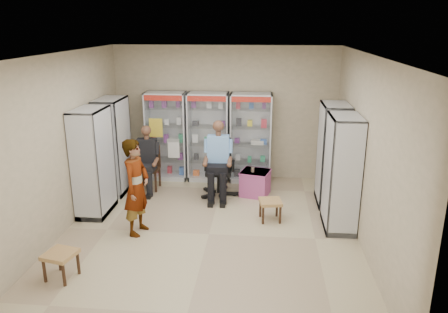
# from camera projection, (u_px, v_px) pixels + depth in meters

# --- Properties ---
(floor) EXTENTS (6.00, 6.00, 0.00)m
(floor) POSITION_uv_depth(u_px,v_px,m) (209.00, 234.00, 7.46)
(floor) COLOR tan
(floor) RESTS_ON ground
(room_shell) EXTENTS (5.02, 6.02, 3.01)m
(room_shell) POSITION_uv_depth(u_px,v_px,m) (208.00, 122.00, 6.88)
(room_shell) COLOR tan
(room_shell) RESTS_ON ground
(cabinet_back_left) EXTENTS (0.90, 0.50, 2.00)m
(cabinet_back_left) POSITION_uv_depth(u_px,v_px,m) (167.00, 136.00, 9.88)
(cabinet_back_left) COLOR #B0B3B8
(cabinet_back_left) RESTS_ON floor
(cabinet_back_mid) EXTENTS (0.90, 0.50, 2.00)m
(cabinet_back_mid) POSITION_uv_depth(u_px,v_px,m) (208.00, 137.00, 9.80)
(cabinet_back_mid) COLOR silver
(cabinet_back_mid) RESTS_ON floor
(cabinet_back_right) EXTENTS (0.90, 0.50, 2.00)m
(cabinet_back_right) POSITION_uv_depth(u_px,v_px,m) (251.00, 138.00, 9.71)
(cabinet_back_right) COLOR silver
(cabinet_back_right) RESTS_ON floor
(cabinet_right_far) EXTENTS (0.90, 0.50, 2.00)m
(cabinet_right_far) POSITION_uv_depth(u_px,v_px,m) (332.00, 155.00, 8.49)
(cabinet_right_far) COLOR silver
(cabinet_right_far) RESTS_ON floor
(cabinet_right_near) EXTENTS (0.90, 0.50, 2.00)m
(cabinet_right_near) POSITION_uv_depth(u_px,v_px,m) (342.00, 173.00, 7.45)
(cabinet_right_near) COLOR #B4B6BB
(cabinet_right_near) RESTS_ON floor
(cabinet_left_far) EXTENTS (0.90, 0.50, 2.00)m
(cabinet_left_far) POSITION_uv_depth(u_px,v_px,m) (113.00, 146.00, 9.08)
(cabinet_left_far) COLOR #B9BDC1
(cabinet_left_far) RESTS_ON floor
(cabinet_left_near) EXTENTS (0.90, 0.50, 2.00)m
(cabinet_left_near) POSITION_uv_depth(u_px,v_px,m) (93.00, 162.00, 8.03)
(cabinet_left_near) COLOR silver
(cabinet_left_near) RESTS_ON floor
(wooden_chair) EXTENTS (0.42, 0.42, 0.94)m
(wooden_chair) POSITION_uv_depth(u_px,v_px,m) (149.00, 168.00, 9.37)
(wooden_chair) COLOR black
(wooden_chair) RESTS_ON floor
(seated_customer) EXTENTS (0.44, 0.60, 1.34)m
(seated_customer) POSITION_uv_depth(u_px,v_px,m) (148.00, 160.00, 9.26)
(seated_customer) COLOR black
(seated_customer) RESTS_ON floor
(office_chair) EXTENTS (0.67, 0.67, 1.19)m
(office_chair) POSITION_uv_depth(u_px,v_px,m) (219.00, 168.00, 8.96)
(office_chair) COLOR black
(office_chair) RESTS_ON floor
(seated_shopkeeper) EXTENTS (0.52, 0.71, 1.52)m
(seated_shopkeeper) POSITION_uv_depth(u_px,v_px,m) (219.00, 162.00, 8.86)
(seated_shopkeeper) COLOR #62A0C3
(seated_shopkeeper) RESTS_ON floor
(pink_trunk) EXTENTS (0.66, 0.64, 0.52)m
(pink_trunk) POSITION_uv_depth(u_px,v_px,m) (255.00, 183.00, 9.10)
(pink_trunk) COLOR #AA447B
(pink_trunk) RESTS_ON floor
(tea_glass) EXTENTS (0.07, 0.07, 0.10)m
(tea_glass) POSITION_uv_depth(u_px,v_px,m) (253.00, 170.00, 8.96)
(tea_glass) COLOR #5A2A07
(tea_glass) RESTS_ON pink_trunk
(woven_stool_a) EXTENTS (0.45, 0.45, 0.39)m
(woven_stool_a) POSITION_uv_depth(u_px,v_px,m) (270.00, 210.00, 7.94)
(woven_stool_a) COLOR tan
(woven_stool_a) RESTS_ON floor
(woven_stool_b) EXTENTS (0.48, 0.48, 0.40)m
(woven_stool_b) POSITION_uv_depth(u_px,v_px,m) (61.00, 265.00, 6.13)
(woven_stool_b) COLOR olive
(woven_stool_b) RESTS_ON floor
(standing_man) EXTENTS (0.51, 0.67, 1.66)m
(standing_man) POSITION_uv_depth(u_px,v_px,m) (136.00, 187.00, 7.29)
(standing_man) COLOR #99999C
(standing_man) RESTS_ON floor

